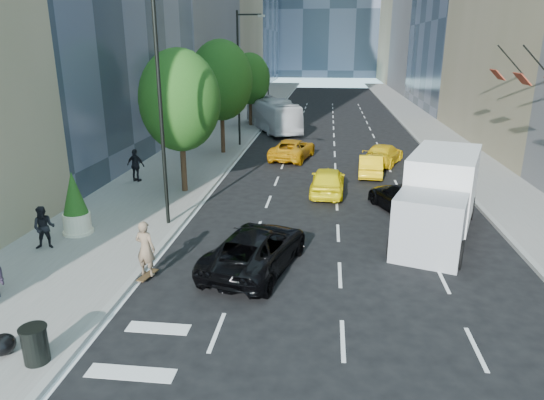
# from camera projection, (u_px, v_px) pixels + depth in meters

# --- Properties ---
(ground) EXTENTS (160.00, 160.00, 0.00)m
(ground) POSITION_uv_depth(u_px,v_px,m) (311.00, 273.00, 17.09)
(ground) COLOR black
(ground) RESTS_ON ground
(sidewalk_left) EXTENTS (6.00, 120.00, 0.15)m
(sidewalk_left) POSITION_uv_depth(u_px,v_px,m) (229.00, 129.00, 46.44)
(sidewalk_left) COLOR slate
(sidewalk_left) RESTS_ON ground
(sidewalk_right) EXTENTS (4.00, 120.00, 0.15)m
(sidewalk_right) POSITION_uv_depth(u_px,v_px,m) (432.00, 133.00, 44.39)
(sidewalk_right) COLOR slate
(sidewalk_right) RESTS_ON ground
(lamp_near) EXTENTS (2.13, 0.22, 10.00)m
(lamp_near) POSITION_uv_depth(u_px,v_px,m) (164.00, 93.00, 19.80)
(lamp_near) COLOR black
(lamp_near) RESTS_ON sidewalk_left
(lamp_far) EXTENTS (2.13, 0.22, 10.00)m
(lamp_far) POSITION_uv_depth(u_px,v_px,m) (241.00, 71.00, 36.84)
(lamp_far) COLOR black
(lamp_far) RESTS_ON sidewalk_left
(tree_near) EXTENTS (4.20, 4.20, 7.46)m
(tree_near) POSITION_uv_depth(u_px,v_px,m) (180.00, 101.00, 24.88)
(tree_near) COLOR #321F13
(tree_near) RESTS_ON sidewalk_left
(tree_mid) EXTENTS (4.50, 4.50, 7.99)m
(tree_mid) POSITION_uv_depth(u_px,v_px,m) (221.00, 81.00, 34.24)
(tree_mid) COLOR #321F13
(tree_mid) RESTS_ON sidewalk_left
(tree_far) EXTENTS (3.90, 3.90, 6.92)m
(tree_far) POSITION_uv_depth(u_px,v_px,m) (250.00, 79.00, 46.76)
(tree_far) COLOR #321F13
(tree_far) RESTS_ON sidewalk_left
(traffic_signal) EXTENTS (2.48, 0.53, 5.20)m
(traffic_signal) POSITION_uv_depth(u_px,v_px,m) (268.00, 78.00, 54.36)
(traffic_signal) COLOR black
(traffic_signal) RESTS_ON sidewalk_left
(facade_flags) EXTENTS (1.85, 13.30, 2.05)m
(facade_flags) POSITION_uv_depth(u_px,v_px,m) (541.00, 78.00, 23.53)
(facade_flags) COLOR black
(facade_flags) RESTS_ON ground
(skateboarder) EXTENTS (0.80, 0.61, 1.95)m
(skateboarder) POSITION_uv_depth(u_px,v_px,m) (146.00, 252.00, 16.43)
(skateboarder) COLOR brown
(skateboarder) RESTS_ON ground
(black_sedan_lincoln) EXTENTS (3.71, 5.88, 1.51)m
(black_sedan_lincoln) POSITION_uv_depth(u_px,v_px,m) (256.00, 249.00, 17.28)
(black_sedan_lincoln) COLOR black
(black_sedan_lincoln) RESTS_ON ground
(black_sedan_mercedes) EXTENTS (3.63, 5.35, 1.44)m
(black_sedan_mercedes) POSITION_uv_depth(u_px,v_px,m) (405.00, 199.00, 23.05)
(black_sedan_mercedes) COLOR black
(black_sedan_mercedes) RESTS_ON ground
(taxi_a) EXTENTS (1.95, 4.46, 1.50)m
(taxi_a) POSITION_uv_depth(u_px,v_px,m) (328.00, 181.00, 26.00)
(taxi_a) COLOR #FFE90D
(taxi_a) RESTS_ON ground
(taxi_b) EXTENTS (1.64, 4.07, 1.32)m
(taxi_b) POSITION_uv_depth(u_px,v_px,m) (370.00, 165.00, 29.81)
(taxi_b) COLOR yellow
(taxi_b) RESTS_ON ground
(taxi_c) EXTENTS (3.33, 5.46, 1.42)m
(taxi_c) POSITION_uv_depth(u_px,v_px,m) (293.00, 149.00, 34.13)
(taxi_c) COLOR orange
(taxi_c) RESTS_ON ground
(taxi_d) EXTENTS (3.40, 5.10, 1.37)m
(taxi_d) POSITION_uv_depth(u_px,v_px,m) (383.00, 154.00, 32.63)
(taxi_d) COLOR yellow
(taxi_d) RESTS_ON ground
(city_bus) EXTENTS (6.41, 10.87, 2.99)m
(city_bus) POSITION_uv_depth(u_px,v_px,m) (272.00, 114.00, 45.68)
(city_bus) COLOR silver
(city_bus) RESTS_ON ground
(box_truck) EXTENTS (4.70, 7.54, 3.40)m
(box_truck) POSITION_uv_depth(u_px,v_px,m) (439.00, 196.00, 20.09)
(box_truck) COLOR silver
(box_truck) RESTS_ON ground
(pedestrian_a) EXTENTS (0.96, 0.84, 1.70)m
(pedestrian_a) POSITION_uv_depth(u_px,v_px,m) (44.00, 228.00, 18.58)
(pedestrian_a) COLOR black
(pedestrian_a) RESTS_ON sidewalk_left
(pedestrian_b) EXTENTS (1.18, 0.69, 1.89)m
(pedestrian_b) POSITION_uv_depth(u_px,v_px,m) (136.00, 165.00, 27.85)
(pedestrian_b) COLOR black
(pedestrian_b) RESTS_ON sidewalk_left
(trash_can) EXTENTS (0.62, 0.62, 0.92)m
(trash_can) POSITION_uv_depth(u_px,v_px,m) (35.00, 345.00, 11.94)
(trash_can) COLOR black
(trash_can) RESTS_ON sidewalk_left
(planter_shrub) EXTENTS (1.11, 1.11, 2.65)m
(planter_shrub) POSITION_uv_depth(u_px,v_px,m) (75.00, 204.00, 19.97)
(planter_shrub) COLOR beige
(planter_shrub) RESTS_ON sidewalk_left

